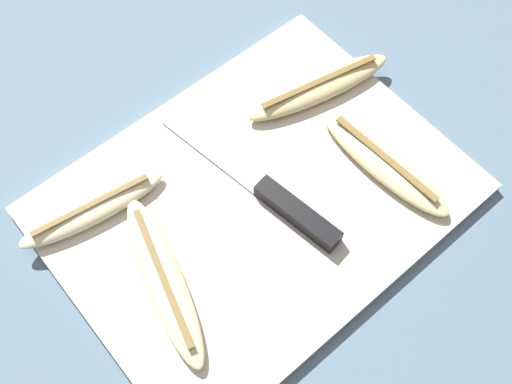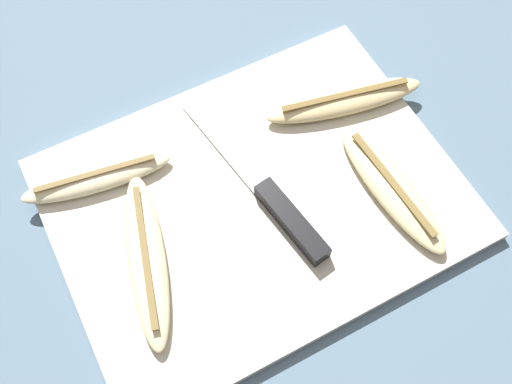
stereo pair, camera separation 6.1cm
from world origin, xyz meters
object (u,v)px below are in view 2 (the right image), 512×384
knife (277,205)px  banana_bright_far (97,178)px  banana_ripe_center (344,100)px  banana_cream_curved (147,258)px  banana_soft_right (391,188)px

knife → banana_bright_far: (-0.15, 0.11, 0.00)m
banana_ripe_center → banana_bright_far: banana_ripe_center is taller
banana_cream_curved → banana_soft_right: same height
banana_ripe_center → banana_bright_far: bearing=172.6°
knife → banana_ripe_center: bearing=22.9°
banana_soft_right → banana_ripe_center: bearing=82.8°
banana_soft_right → banana_bright_far: size_ratio=1.07×
knife → banana_bright_far: bearing=134.3°
banana_cream_curved → banana_bright_far: size_ratio=1.17×
knife → banana_ripe_center: size_ratio=1.27×
banana_ripe_center → banana_cream_curved: bearing=-165.3°
banana_ripe_center → banana_soft_right: bearing=-97.2°
banana_ripe_center → banana_bright_far: size_ratio=1.15×
banana_soft_right → banana_bright_far: (-0.27, 0.15, 0.00)m
banana_soft_right → banana_bright_far: 0.31m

